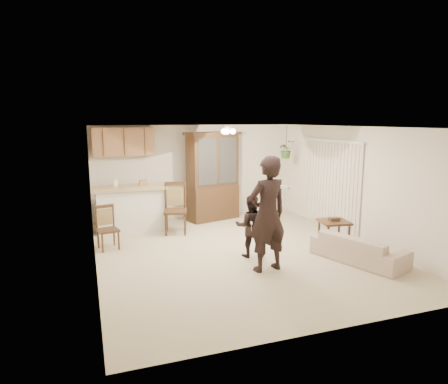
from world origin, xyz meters
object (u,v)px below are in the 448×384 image
object	(u,v)px
side_table	(333,235)
chair_hutch_left	(176,219)
chair_bar	(108,237)
sofa	(359,243)
china_hutch	(213,177)
chair_hutch_right	(218,207)
adult	(267,221)
child	(250,223)

from	to	relation	value
side_table	chair_hutch_left	bearing A→B (deg)	140.96
chair_bar	chair_hutch_left	xyz separation A→B (m)	(1.57, 0.69, 0.08)
sofa	china_hutch	world-z (taller)	china_hutch
china_hutch	chair_hutch_right	bearing A→B (deg)	24.89
side_table	chair_bar	size ratio (longest dim) A/B	0.75
china_hutch	chair_bar	xyz separation A→B (m)	(-2.80, -1.70, -0.89)
side_table	chair_bar	xyz separation A→B (m)	(-4.36, 1.57, -0.06)
china_hutch	chair_hutch_left	xyz separation A→B (m)	(-1.24, -1.00, -0.81)
adult	chair_hutch_left	distance (m)	3.07
chair_hutch_right	chair_bar	bearing A→B (deg)	6.48
adult	side_table	bearing A→B (deg)	-171.55
adult	child	world-z (taller)	adult
china_hutch	chair_hutch_left	bearing A→B (deg)	-156.64
adult	chair_hutch_left	size ratio (longest dim) A/B	1.51
chair_hutch_left	chair_hutch_right	bearing A→B (deg)	53.00
sofa	side_table	distance (m)	0.75
china_hutch	chair_hutch_right	distance (m)	0.92
chair_hutch_left	chair_hutch_right	size ratio (longest dim) A/B	1.26
side_table	chair_hutch_right	world-z (taller)	chair_hutch_right
child	side_table	size ratio (longest dim) A/B	1.98
china_hutch	chair_hutch_left	distance (m)	1.79
sofa	chair_bar	distance (m)	4.98
child	china_hutch	xyz separation A→B (m)	(0.21, 3.06, 0.47)
sofa	chair_hutch_right	bearing A→B (deg)	-0.76
sofa	chair_hutch_left	bearing A→B (deg)	24.23
chair_hutch_right	sofa	bearing A→B (deg)	82.94
chair_hutch_left	sofa	bearing A→B (deg)	-32.89
child	side_table	world-z (taller)	child
adult	chair_bar	xyz separation A→B (m)	(-2.59, 2.14, -0.64)
adult	side_table	xyz separation A→B (m)	(1.77, 0.57, -0.58)
child	chair_bar	world-z (taller)	child
sofa	chair_hutch_right	world-z (taller)	chair_hutch_right
sofa	chair_bar	world-z (taller)	chair_bar
child	chair_bar	xyz separation A→B (m)	(-2.59, 1.37, -0.42)
chair_hutch_right	adult	bearing A→B (deg)	58.48
chair_hutch_left	child	bearing A→B (deg)	-49.72
chair_bar	side_table	bearing A→B (deg)	-31.89
adult	chair_bar	size ratio (longest dim) A/B	1.99
china_hutch	chair_hutch_right	size ratio (longest dim) A/B	2.46
sofa	side_table	xyz separation A→B (m)	(-0.05, 0.74, -0.05)
sofa	chair_hutch_left	distance (m)	4.14
sofa	chair_bar	bearing A→B (deg)	43.16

